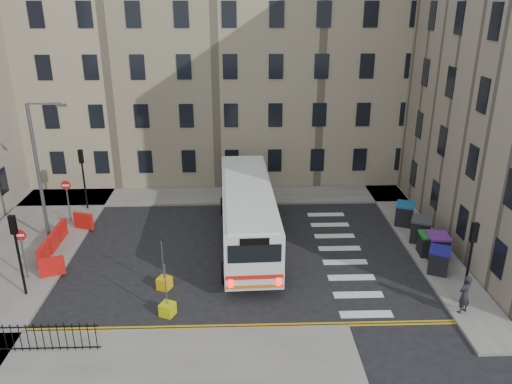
{
  "coord_description": "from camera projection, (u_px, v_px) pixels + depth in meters",
  "views": [
    {
      "loc": [
        -1.65,
        -24.9,
        13.4
      ],
      "look_at": [
        -0.75,
        1.79,
        3.0
      ],
      "focal_mm": 35.0,
      "sensor_mm": 36.0,
      "label": 1
    }
  ],
  "objects": [
    {
      "name": "terrace_north",
      "position": [
        171.0,
        63.0,
        39.19
      ],
      "size": [
        38.3,
        10.8,
        17.2
      ],
      "color": "tan",
      "rests_on": "ground"
    },
    {
      "name": "pavement_sw",
      "position": [
        99.0,
        382.0,
        18.54
      ],
      "size": [
        20.0,
        6.0,
        0.15
      ],
      "primitive_type": "cube",
      "color": "slate",
      "rests_on": "ground"
    },
    {
      "name": "traffic_light_east",
      "position": [
        471.0,
        251.0,
        22.21
      ],
      "size": [
        0.28,
        0.22,
        4.1
      ],
      "color": "black",
      "rests_on": "pavement_east"
    },
    {
      "name": "wheelie_bin_d",
      "position": [
        421.0,
        229.0,
        28.95
      ],
      "size": [
        1.55,
        1.63,
        1.41
      ],
      "rotation": [
        0.0,
        0.0,
        -0.43
      ],
      "color": "black",
      "rests_on": "pavement_east"
    },
    {
      "name": "traffic_light_sw",
      "position": [
        16.0,
        243.0,
        22.96
      ],
      "size": [
        0.28,
        0.22,
        4.1
      ],
      "color": "black",
      "rests_on": "pavement_west"
    },
    {
      "name": "wheelie_bin_b",
      "position": [
        437.0,
        246.0,
        27.07
      ],
      "size": [
        1.18,
        1.32,
        1.37
      ],
      "rotation": [
        0.0,
        0.0,
        -0.08
      ],
      "color": "black",
      "rests_on": "pavement_east"
    },
    {
      "name": "wheelie_bin_a",
      "position": [
        439.0,
        260.0,
        25.68
      ],
      "size": [
        1.41,
        1.48,
        1.29
      ],
      "rotation": [
        0.0,
        0.0,
        -0.43
      ],
      "color": "black",
      "rests_on": "pavement_east"
    },
    {
      "name": "pavement_west",
      "position": [
        26.0,
        247.0,
        28.56
      ],
      "size": [
        6.0,
        22.0,
        0.15
      ],
      "primitive_type": "cube",
      "color": "slate",
      "rests_on": "ground"
    },
    {
      "name": "pavement_north",
      "position": [
        180.0,
        196.0,
        35.89
      ],
      "size": [
        36.0,
        3.2,
        0.15
      ],
      "primitive_type": "cube",
      "color": "slate",
      "rests_on": "ground"
    },
    {
      "name": "no_entry_south",
      "position": [
        22.0,
        244.0,
        24.62
      ],
      "size": [
        0.6,
        0.08,
        3.0
      ],
      "color": "#595B5E",
      "rests_on": "pavement_west"
    },
    {
      "name": "bus",
      "position": [
        247.0,
        211.0,
        28.69
      ],
      "size": [
        3.47,
        12.51,
        3.37
      ],
      "rotation": [
        0.0,
        0.0,
        0.04
      ],
      "color": "silver",
      "rests_on": "ground"
    },
    {
      "name": "ground",
      "position": [
        270.0,
        253.0,
        28.1
      ],
      "size": [
        120.0,
        120.0,
        0.0
      ],
      "primitive_type": "plane",
      "color": "black",
      "rests_on": "ground"
    },
    {
      "name": "roadworks_barriers",
      "position": [
        59.0,
        242.0,
        27.96
      ],
      "size": [
        1.66,
        6.26,
        1.0
      ],
      "color": "red",
      "rests_on": "pavement_west"
    },
    {
      "name": "wheelie_bin_e",
      "position": [
        405.0,
        214.0,
        31.12
      ],
      "size": [
        1.47,
        1.56,
        1.37
      ],
      "rotation": [
        0.0,
        0.0,
        -0.4
      ],
      "color": "black",
      "rests_on": "pavement_east"
    },
    {
      "name": "bollard_chevron",
      "position": [
        168.0,
        309.0,
        22.49
      ],
      "size": [
        0.79,
        0.79,
        0.6
      ],
      "primitive_type": "cube",
      "rotation": [
        0.0,
        0.0,
        -0.41
      ],
      "color": "#BAC30B",
      "rests_on": "ground"
    },
    {
      "name": "traffic_light_nw",
      "position": [
        83.0,
        170.0,
        32.73
      ],
      "size": [
        0.28,
        0.22,
        4.1
      ],
      "color": "black",
      "rests_on": "pavement_west"
    },
    {
      "name": "pedestrian",
      "position": [
        465.0,
        294.0,
        22.23
      ],
      "size": [
        0.81,
        0.73,
        1.85
      ],
      "primitive_type": "imported",
      "rotation": [
        0.0,
        0.0,
        3.68
      ],
      "color": "black",
      "rests_on": "pavement_east"
    },
    {
      "name": "no_entry_north",
      "position": [
        67.0,
        192.0,
        31.14
      ],
      "size": [
        0.6,
        0.08,
        3.0
      ],
      "color": "#595B5E",
      "rests_on": "pavement_west"
    },
    {
      "name": "bollard_yellow",
      "position": [
        164.0,
        283.0,
        24.56
      ],
      "size": [
        0.8,
        0.8,
        0.6
      ],
      "primitive_type": "cube",
      "rotation": [
        0.0,
        0.0,
        -0.44
      ],
      "color": "#E8AD0C",
      "rests_on": "ground"
    },
    {
      "name": "iron_railings",
      "position": [
        1.0,
        339.0,
        19.84
      ],
      "size": [
        7.8,
        0.04,
        1.2
      ],
      "color": "black",
      "rests_on": "pavement_sw"
    },
    {
      "name": "streetlamp",
      "position": [
        38.0,
        171.0,
        27.98
      ],
      "size": [
        0.5,
        0.22,
        8.14
      ],
      "color": "#595B5E",
      "rests_on": "pavement_west"
    },
    {
      "name": "pavement_east",
      "position": [
        406.0,
        220.0,
        32.08
      ],
      "size": [
        2.4,
        26.0,
        0.15
      ],
      "primitive_type": "cube",
      "color": "slate",
      "rests_on": "ground"
    },
    {
      "name": "wheelie_bin_c",
      "position": [
        428.0,
        244.0,
        27.46
      ],
      "size": [
        1.05,
        1.18,
        1.23
      ],
      "rotation": [
        0.0,
        0.0,
        -0.07
      ],
      "color": "black",
      "rests_on": "pavement_east"
    }
  ]
}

